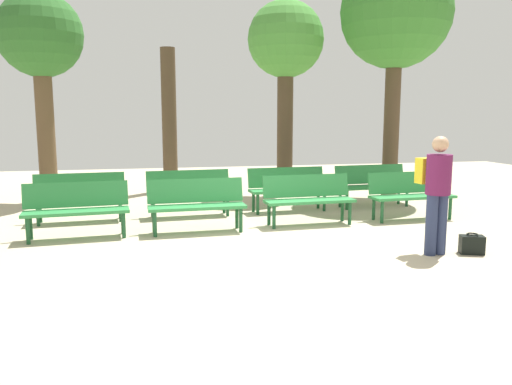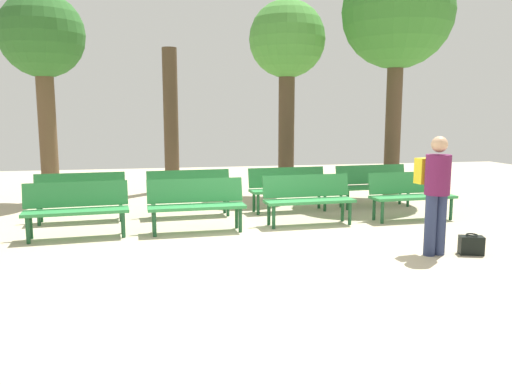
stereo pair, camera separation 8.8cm
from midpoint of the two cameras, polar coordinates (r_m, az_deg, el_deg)
The scene contains 15 objects.
ground_plane at distance 7.41m, azimuth 2.87°, elevation -6.48°, with size 24.00×24.00×0.00m, color #BCAD8E.
bench_r0_c0 at distance 8.55m, azimuth -19.67°, elevation -1.47°, with size 1.64×0.62×0.87m.
bench_r0_c1 at distance 8.54m, azimuth -6.95°, elevation -1.03°, with size 1.61×0.53×0.87m.
bench_r0_c2 at distance 9.10m, azimuth 5.57°, elevation -0.41°, with size 1.62×0.54×0.87m.
bench_r0_c3 at distance 9.93m, azimuth 16.62°, elevation 0.02°, with size 1.62×0.55×0.87m.
bench_r1_c0 at distance 9.85m, azimuth -19.31°, elevation -0.17°, with size 1.63×0.60×0.87m.
bench_r1_c1 at distance 9.89m, azimuth -7.72°, elevation 0.28°, with size 1.63×0.58×0.87m.
bench_r1_c2 at distance 10.34m, azimuth 3.33°, elevation 0.71°, with size 1.63×0.58×0.87m.
bench_r1_c3 at distance 11.10m, azimuth 12.63°, elevation 1.06°, with size 1.63×0.60×0.87m.
tree_0 at distance 12.74m, azimuth 15.14°, elevation 18.54°, with size 2.54×2.54×5.52m.
tree_1 at distance 12.62m, azimuth 3.12°, elevation 16.04°, with size 1.81×1.81×4.62m.
tree_2 at distance 13.28m, azimuth -9.84°, elevation 7.95°, with size 0.37×0.37×3.59m.
tree_3 at distance 12.49m, azimuth -23.13°, elevation 15.25°, with size 1.84×1.84×4.58m.
visitor_with_backpack at distance 7.46m, azimuth 19.17°, elevation 0.50°, with size 0.38×0.55×1.65m.
handbag at distance 7.79m, azimuth 22.65°, elevation -5.36°, with size 0.36×0.27×0.29m.
Camera 1 is at (-1.89, -6.90, 1.94)m, focal length 35.84 mm.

